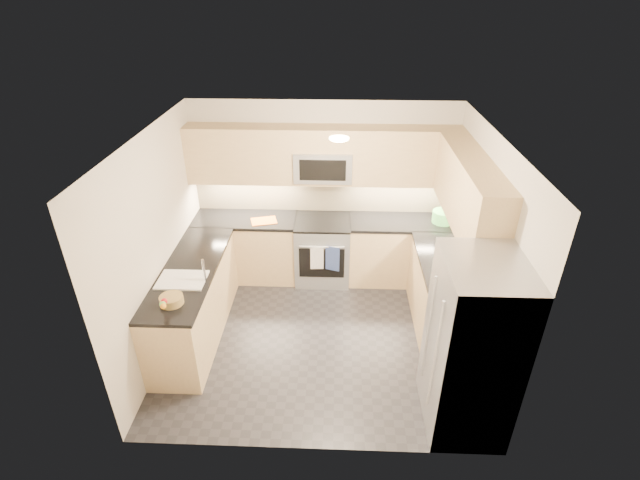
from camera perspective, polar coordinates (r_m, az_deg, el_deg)
The scene contains 37 objects.
floor at distance 5.85m, azimuth -0.14°, elevation -11.56°, with size 3.60×3.20×0.00m, color #25252A.
ceiling at distance 4.62m, azimuth -0.18°, elevation 12.55°, with size 3.60×3.20×0.02m, color beige.
wall_back at distance 6.55m, azimuth 0.44°, elevation 6.15°, with size 3.60×0.02×2.50m, color beige.
wall_front at distance 3.83m, azimuth -1.19°, elevation -13.16°, with size 3.60×0.02×2.50m, color beige.
wall_left at distance 5.49m, azimuth -19.28°, elevation -0.52°, with size 0.02×3.20×2.50m, color beige.
wall_right at distance 5.37m, azimuth 19.43°, elevation -1.28°, with size 0.02×3.20×2.50m, color beige.
base_cab_back_left at distance 6.77m, azimuth -8.94°, elevation -1.02°, with size 1.42×0.60×0.90m, color #D4B380.
base_cab_back_right at distance 6.70m, azimuth 9.68°, elevation -1.40°, with size 1.42×0.60×0.90m, color #D4B380.
base_cab_right at distance 5.83m, azimuth 14.93°, elevation -7.26°, with size 0.60×1.70×0.90m, color #D4B380.
base_cab_peninsula at distance 5.82m, azimuth -15.20°, elevation -7.43°, with size 0.60×2.00×0.90m, color #D4B380.
countertop_back_left at distance 6.54m, azimuth -9.26°, elevation 2.53°, with size 1.42×0.63×0.04m, color black.
countertop_back_right at distance 6.48m, azimuth 10.02°, elevation 2.17°, with size 1.42×0.63×0.04m, color black.
countertop_right at distance 5.57m, azimuth 15.54°, elevation -3.37°, with size 0.63×1.70×0.04m, color black.
countertop_peninsula at distance 5.56m, azimuth -15.83°, elevation -3.54°, with size 0.63×2.00×0.04m, color black.
upper_cab_back at distance 6.18m, azimuth 0.40°, elevation 10.41°, with size 3.60×0.35×0.75m, color #D4B380.
upper_cab_right at distance 5.30m, azimuth 17.89°, elevation 5.62°, with size 0.35×1.95×0.75m, color #D4B380.
backsplash_back at distance 6.57m, azimuth 0.43°, elevation 5.69°, with size 3.60×0.01×0.51m, color tan.
backsplash_right at distance 5.76m, azimuth 18.17°, elevation 0.53°, with size 0.01×2.30×0.51m, color tan.
gas_range at distance 6.62m, azimuth 0.32°, elevation -1.30°, with size 0.76×0.65×0.91m, color #A4A8AC.
range_cooktop at distance 6.40m, azimuth 0.33°, elevation 2.24°, with size 0.76×0.65×0.03m, color black.
oven_door_glass at distance 6.34m, azimuth 0.21°, elevation -2.86°, with size 0.62×0.02×0.45m, color black.
oven_handle at distance 6.19m, azimuth 0.21°, elevation -0.85°, with size 0.02×0.02×0.60m, color #B2B5BA.
microwave at distance 6.20m, azimuth 0.39°, elevation 9.24°, with size 0.76×0.40×0.40m, color #9FA1A7.
microwave_door at distance 6.01m, azimuth 0.32°, elevation 8.56°, with size 0.60×0.01×0.28m, color black.
refrigerator at distance 4.57m, azimuth 18.14°, elevation -12.43°, with size 0.70×0.90×1.80m, color #9EA0A6.
fridge_handle_left at distance 4.32m, azimuth 13.96°, elevation -13.67°, with size 0.02×0.02×1.20m, color #B2B5BA.
fridge_handle_right at distance 4.58m, azimuth 13.17°, elevation -10.61°, with size 0.02×0.02×1.20m, color #B2B5BA.
sink_basin at distance 5.38m, azimuth -16.51°, elevation -5.34°, with size 0.52×0.38×0.16m, color white.
faucet at distance 5.20m, azimuth -14.09°, elevation -3.66°, with size 0.03×0.03×0.28m, color silver.
utensil_bowl at distance 6.52m, azimuth 14.86°, elevation 2.78°, with size 0.28×0.28×0.16m, color #4FB64E.
cutting_board at distance 6.41m, azimuth -6.92°, elevation 2.34°, with size 0.34×0.24×0.01m, color orange.
fruit_basket at distance 5.00m, azimuth -17.81°, elevation -7.03°, with size 0.24×0.24×0.09m, color #9B7F48.
fruit_apple at distance 4.88m, azimuth -18.63°, elevation -7.16°, with size 0.06×0.06×0.06m, color #AC1318.
fruit_pear at distance 4.84m, azimuth -18.79°, elevation -7.53°, with size 0.06×0.06×0.06m, color #67AA48.
dish_towel_check at distance 6.26m, azimuth -0.38°, elevation -2.27°, with size 0.18×0.01×0.33m, color white.
dish_towel_blue at distance 6.25m, azimuth 1.55°, elevation -2.31°, with size 0.19×0.02×0.36m, color navy.
fruit_orange at distance 4.82m, azimuth -18.73°, elevation -7.73°, with size 0.06×0.06×0.06m, color orange.
Camera 1 is at (0.19, -4.41, 3.84)m, focal length 26.00 mm.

